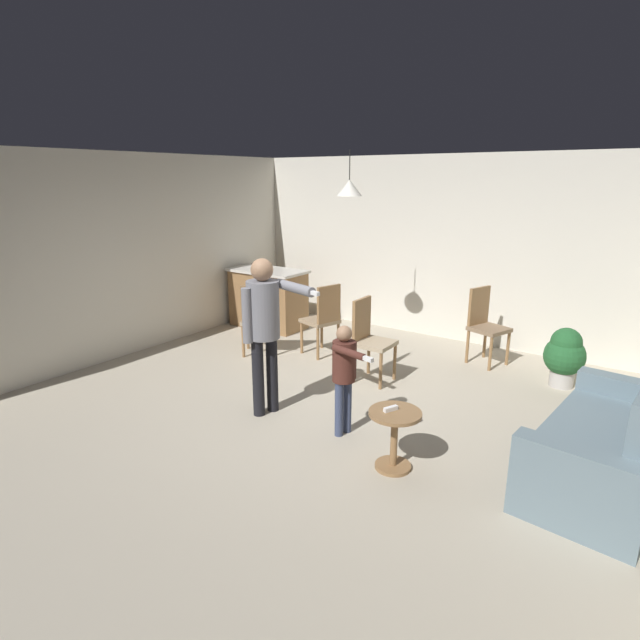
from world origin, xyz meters
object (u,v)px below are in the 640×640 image
Objects in this scene: person_adult at (264,320)px; dining_chair_near_wall at (485,323)px; couch_floral at (612,446)px; kitchen_counter at (268,298)px; side_table_by_couch at (394,433)px; dining_chair_spare at (323,317)px; spare_remote_on_table at (391,409)px; person_child at (345,368)px; dining_chair_centre_back at (257,317)px; potted_plant_corner at (565,355)px; dining_chair_by_counter at (370,337)px.

person_adult is 3.14m from dining_chair_near_wall.
kitchen_counter is (-5.15, 1.88, 0.15)m from couch_floral.
side_table_by_couch is 1.72m from person_adult.
person_adult is 1.62× the size of dining_chair_spare.
person_adult is 1.61m from spare_remote_on_table.
side_table_by_couch is at bearing 80.90° from person_child.
dining_chair_centre_back is (-2.64, -1.48, 0.00)m from dining_chair_near_wall.
dining_chair_near_wall is at bearing -3.73° from dining_chair_centre_back.
potted_plant_corner is at bearing 73.23° from side_table_by_couch.
couch_floral is 1.74× the size of person_child.
potted_plant_corner is at bearing 152.84° from person_adult.
person_adult reaches higher than person_child.
person_adult is (2.07, -2.46, 0.53)m from kitchen_counter.
dining_chair_spare is at bearing 135.68° from spare_remote_on_table.
person_child is (-2.18, -0.51, 0.34)m from couch_floral.
potted_plant_corner is (4.45, 0.06, -0.09)m from kitchen_counter.
couch_floral is 3.82m from dining_chair_spare.
kitchen_counter is at bearing 143.90° from side_table_by_couch.
dining_chair_spare is (-2.10, 2.00, 0.22)m from side_table_by_couch.
side_table_by_couch is 3.00m from dining_chair_near_wall.
dining_chair_centre_back and dining_chair_spare have the same top height.
couch_floral is 3.20m from person_adult.
kitchen_counter reaches higher than side_table_by_couch.
couch_floral and dining_chair_by_counter have the same top height.
kitchen_counter is 1.40m from dining_chair_centre_back.
dining_chair_spare is at bearing -147.42° from person_adult.
dining_chair_by_counter is at bearing -29.99° from dining_chair_centre_back.
person_child reaches higher than couch_floral.
person_child is at bearing 158.30° from side_table_by_couch.
potted_plant_corner is at bearing 161.49° from person_child.
kitchen_counter is 1.26× the size of dining_chair_near_wall.
dining_chair_centre_back is at bearing 86.43° from couch_floral.
person_child is 1.42m from dining_chair_by_counter.
potted_plant_corner is at bearing 0.81° from kitchen_counter.
dining_chair_centre_back is at bearing -106.84° from person_child.
dining_chair_near_wall reaches higher than potted_plant_corner.
dining_chair_spare is (-1.89, -0.98, 0.00)m from dining_chair_near_wall.
couch_floral is at bearing -42.48° from dining_chair_centre_back.
couch_floral and dining_chair_spare have the same top height.
dining_chair_centre_back is at bearing 139.96° from dining_chair_spare.
person_adult is 1.50× the size of person_child.
couch_floral is 1.88× the size of dining_chair_centre_back.
person_adult reaches higher than couch_floral.
potted_plant_corner is (3.67, 1.22, -0.15)m from dining_chair_centre_back.
dining_chair_by_counter is at bearing 179.46° from person_adult.
side_table_by_couch is 0.52× the size of dining_chair_near_wall.
side_table_by_couch is at bearing -36.10° from kitchen_counter.
spare_remote_on_table is at bearing -169.30° from side_table_by_couch.
couch_floral is at bearing 27.11° from side_table_by_couch.
dining_chair_centre_back is 7.69× the size of spare_remote_on_table.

